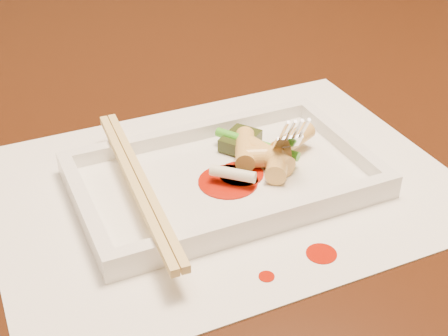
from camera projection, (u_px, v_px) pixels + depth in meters
name	position (u px, v px, depth m)	size (l,w,h in m)	color
table	(231.00, 164.00, 0.77)	(1.40, 0.90, 0.75)	black
placemat	(224.00, 186.00, 0.56)	(0.40, 0.30, 0.00)	white
sauce_splatter_a	(321.00, 254.00, 0.48)	(0.02, 0.02, 0.00)	#A61404
sauce_splatter_b	(267.00, 276.00, 0.46)	(0.01, 0.01, 0.00)	#A61404
plate_base	(224.00, 181.00, 0.55)	(0.26, 0.16, 0.01)	white
plate_rim_far	(193.00, 132.00, 0.60)	(0.26, 0.01, 0.01)	white
plate_rim_near	(263.00, 218.00, 0.49)	(0.26, 0.01, 0.01)	white
plate_rim_left	(84.00, 206.00, 0.50)	(0.01, 0.14, 0.01)	white
plate_rim_right	(343.00, 141.00, 0.59)	(0.01, 0.14, 0.01)	white
veg_piece	(240.00, 141.00, 0.59)	(0.04, 0.03, 0.01)	black
scallion_white	(233.00, 174.00, 0.53)	(0.01, 0.01, 0.04)	#EAEACC
scallion_green	(257.00, 144.00, 0.57)	(0.01, 0.01, 0.09)	green
chopstick_a	(133.00, 183.00, 0.51)	(0.01, 0.23, 0.01)	#DEBD6F
chopstick_b	(143.00, 181.00, 0.52)	(0.01, 0.23, 0.01)	#DEBD6F
fork	(288.00, 79.00, 0.55)	(0.09, 0.10, 0.14)	silver
sauce_blob_0	(228.00, 182.00, 0.54)	(0.05, 0.05, 0.00)	#A61404
sauce_blob_1	(241.00, 174.00, 0.55)	(0.04, 0.04, 0.00)	#A61404
rice_cake_0	(279.00, 162.00, 0.55)	(0.02, 0.02, 0.05)	#EECD6F
rice_cake_1	(245.00, 149.00, 0.57)	(0.02, 0.02, 0.05)	#EECD6F
rice_cake_2	(293.00, 140.00, 0.57)	(0.02, 0.02, 0.05)	#EECD6F
rice_cake_3	(268.00, 157.00, 0.56)	(0.02, 0.02, 0.04)	#EECD6F
rice_cake_4	(268.00, 156.00, 0.56)	(0.02, 0.02, 0.05)	#EECD6F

